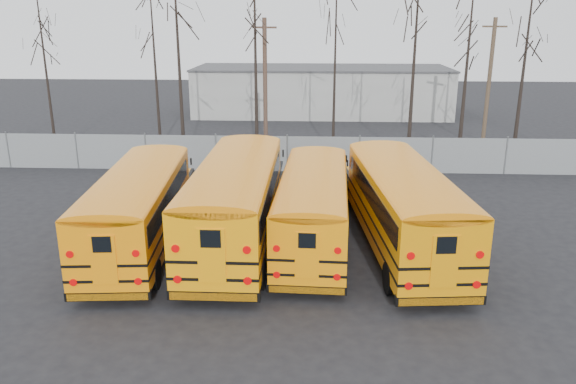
# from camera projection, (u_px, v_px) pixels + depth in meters

# --- Properties ---
(ground) EXTENTS (120.00, 120.00, 0.00)m
(ground) POSITION_uv_depth(u_px,v_px,m) (270.00, 258.00, 20.16)
(ground) COLOR black
(ground) RESTS_ON ground
(fence) EXTENTS (40.00, 0.04, 2.00)m
(fence) POSITION_uv_depth(u_px,v_px,m) (287.00, 154.00, 31.30)
(fence) COLOR gray
(fence) RESTS_ON ground
(distant_building) EXTENTS (22.00, 8.00, 4.00)m
(distant_building) POSITION_uv_depth(u_px,v_px,m) (321.00, 91.00, 49.98)
(distant_building) COLOR #ACADA8
(distant_building) RESTS_ON ground
(bus_a) EXTENTS (3.42, 11.04, 3.04)m
(bus_a) POSITION_uv_depth(u_px,v_px,m) (140.00, 202.00, 20.64)
(bus_a) COLOR black
(bus_a) RESTS_ON ground
(bus_b) EXTENTS (2.75, 11.91, 3.33)m
(bus_b) POSITION_uv_depth(u_px,v_px,m) (237.00, 194.00, 20.96)
(bus_b) COLOR black
(bus_b) RESTS_ON ground
(bus_c) EXTENTS (2.79, 10.60, 2.94)m
(bus_c) POSITION_uv_depth(u_px,v_px,m) (314.00, 201.00, 20.92)
(bus_c) COLOR black
(bus_c) RESTS_ON ground
(bus_d) EXTENTS (3.69, 11.62, 3.20)m
(bus_d) POSITION_uv_depth(u_px,v_px,m) (402.00, 200.00, 20.55)
(bus_d) COLOR black
(bus_d) RESTS_ON ground
(utility_pole_left) EXTENTS (1.45, 0.51, 8.28)m
(utility_pole_left) POSITION_uv_depth(u_px,v_px,m) (265.00, 88.00, 33.46)
(utility_pole_left) COLOR #4B362A
(utility_pole_left) RESTS_ON ground
(utility_pole_right) EXTENTS (1.43, 0.59, 8.30)m
(utility_pole_right) POSITION_uv_depth(u_px,v_px,m) (489.00, 84.00, 35.64)
(utility_pole_right) COLOR brown
(utility_pole_right) RESTS_ON ground
(tree_1) EXTENTS (0.26, 0.26, 9.59)m
(tree_1) POSITION_uv_depth(u_px,v_px,m) (47.00, 77.00, 34.50)
(tree_1) COLOR black
(tree_1) RESTS_ON ground
(tree_2) EXTENTS (0.26, 0.26, 9.80)m
(tree_2) POSITION_uv_depth(u_px,v_px,m) (156.00, 72.00, 36.14)
(tree_2) COLOR black
(tree_2) RESTS_ON ground
(tree_3) EXTENTS (0.26, 0.26, 12.16)m
(tree_3) POSITION_uv_depth(u_px,v_px,m) (179.00, 57.00, 32.40)
(tree_3) COLOR black
(tree_3) RESTS_ON ground
(tree_4) EXTENTS (0.26, 0.26, 11.54)m
(tree_4) POSITION_uv_depth(u_px,v_px,m) (256.00, 62.00, 32.83)
(tree_4) COLOR black
(tree_4) RESTS_ON ground
(tree_5) EXTENTS (0.26, 0.26, 11.11)m
(tree_5) POSITION_uv_depth(u_px,v_px,m) (335.00, 65.00, 33.81)
(tree_5) COLOR black
(tree_5) RESTS_ON ground
(tree_6) EXTENTS (0.26, 0.26, 10.67)m
(tree_6) POSITION_uv_depth(u_px,v_px,m) (413.00, 71.00, 32.02)
(tree_6) COLOR black
(tree_6) RESTS_ON ground
(tree_7) EXTENTS (0.26, 0.26, 9.39)m
(tree_7) POSITION_uv_depth(u_px,v_px,m) (465.00, 81.00, 33.12)
(tree_7) COLOR black
(tree_7) RESTS_ON ground
(tree_8) EXTENTS (0.26, 0.26, 9.98)m
(tree_8) POSITION_uv_depth(u_px,v_px,m) (523.00, 75.00, 33.37)
(tree_8) COLOR black
(tree_8) RESTS_ON ground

